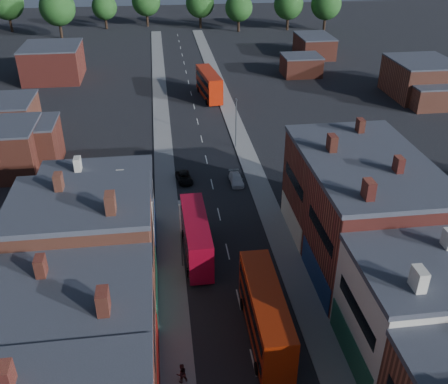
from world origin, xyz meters
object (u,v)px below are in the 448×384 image
object	(u,v)px
bus_1	(265,314)
bus_2	(209,84)
car_3	(236,179)
bus_0	(196,236)
car_2	(184,177)
ped_1	(182,373)

from	to	relation	value
bus_1	bus_2	xyz separation A→B (m)	(2.00, 66.12, 0.06)
bus_2	car_3	xyz separation A→B (m)	(-0.08, -36.98, -2.28)
bus_1	bus_0	bearing A→B (deg)	111.32
car_2	bus_2	bearing A→B (deg)	70.41
car_3	ped_1	distance (m)	34.47
bus_0	ped_1	size ratio (longest dim) A/B	6.02
ped_1	bus_1	bearing A→B (deg)	-171.94
car_2	bus_0	bearing A→B (deg)	-96.98
car_2	bus_1	bearing A→B (deg)	-88.15
car_2	ped_1	xyz separation A→B (m)	(-2.35, -34.64, 0.46)
bus_0	bus_1	xyz separation A→B (m)	(5.00, -13.06, 0.24)
bus_2	ped_1	size ratio (longest dim) A/B	6.81
bus_1	car_3	bearing A→B (deg)	86.61
bus_1	car_3	distance (m)	29.29
car_2	ped_1	world-z (taller)	ped_1
bus_0	bus_2	distance (m)	53.52
car_2	ped_1	size ratio (longest dim) A/B	2.29
bus_1	ped_1	size ratio (longest dim) A/B	6.55
car_3	bus_0	bearing A→B (deg)	-114.94
bus_2	car_3	world-z (taller)	bus_2
bus_2	car_2	world-z (taller)	bus_2
bus_2	bus_0	bearing A→B (deg)	-104.40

